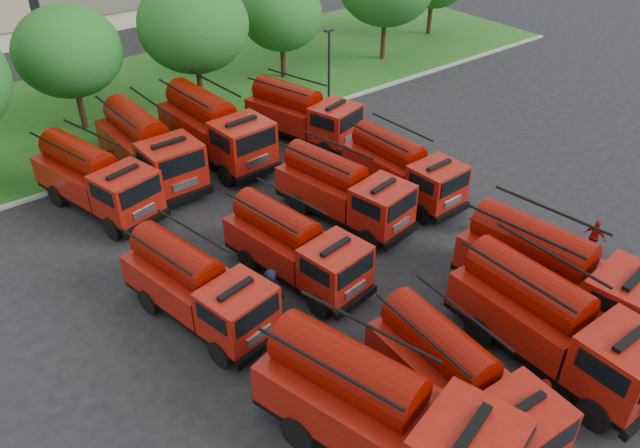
{
  "coord_description": "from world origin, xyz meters",
  "views": [
    {
      "loc": [
        -10.78,
        -11.13,
        16.16
      ],
      "look_at": [
        2.17,
        5.48,
        1.8
      ],
      "focal_mm": 35.0,
      "sensor_mm": 36.0,
      "label": 1
    }
  ],
  "objects_px": {
    "fire_truck_7": "(402,168)",
    "firefighter_4": "(272,310)",
    "firefighter_2": "(590,251)",
    "fire_truck_1": "(460,381)",
    "firefighter_1": "(538,415)",
    "fire_truck_0": "(381,411)",
    "firefighter_3": "(640,264)",
    "firefighter_5": "(481,231)",
    "fire_truck_11": "(302,114)",
    "fire_truck_8": "(96,178)",
    "fire_truck_4": "(197,286)",
    "fire_truck_3": "(557,273)",
    "fire_truck_5": "(295,246)",
    "fire_truck_9": "(149,147)",
    "fire_truck_10": "(215,128)",
    "fire_truck_2": "(552,322)",
    "fire_truck_6": "(343,190)"
  },
  "relations": [
    {
      "from": "fire_truck_10",
      "to": "fire_truck_8",
      "type": "bearing_deg",
      "value": -174.63
    },
    {
      "from": "fire_truck_4",
      "to": "fire_truck_10",
      "type": "xyz_separation_m",
      "value": [
        6.94,
        10.69,
        0.27
      ]
    },
    {
      "from": "fire_truck_4",
      "to": "firefighter_3",
      "type": "height_order",
      "value": "fire_truck_4"
    },
    {
      "from": "fire_truck_0",
      "to": "fire_truck_9",
      "type": "distance_m",
      "value": 19.36
    },
    {
      "from": "fire_truck_10",
      "to": "fire_truck_3",
      "type": "bearing_deg",
      "value": -81.51
    },
    {
      "from": "fire_truck_3",
      "to": "firefighter_5",
      "type": "height_order",
      "value": "fire_truck_3"
    },
    {
      "from": "fire_truck_7",
      "to": "fire_truck_8",
      "type": "relative_size",
      "value": 0.88
    },
    {
      "from": "fire_truck_0",
      "to": "firefighter_3",
      "type": "distance_m",
      "value": 14.93
    },
    {
      "from": "fire_truck_7",
      "to": "firefighter_4",
      "type": "height_order",
      "value": "fire_truck_7"
    },
    {
      "from": "fire_truck_2",
      "to": "firefighter_1",
      "type": "bearing_deg",
      "value": -146.17
    },
    {
      "from": "fire_truck_10",
      "to": "firefighter_5",
      "type": "relative_size",
      "value": 5.15
    },
    {
      "from": "fire_truck_3",
      "to": "fire_truck_7",
      "type": "bearing_deg",
      "value": 74.93
    },
    {
      "from": "firefighter_1",
      "to": "firefighter_3",
      "type": "distance_m",
      "value": 10.14
    },
    {
      "from": "fire_truck_1",
      "to": "firefighter_1",
      "type": "bearing_deg",
      "value": -34.73
    },
    {
      "from": "fire_truck_0",
      "to": "fire_truck_7",
      "type": "height_order",
      "value": "fire_truck_0"
    },
    {
      "from": "fire_truck_10",
      "to": "fire_truck_2",
      "type": "bearing_deg",
      "value": -88.95
    },
    {
      "from": "fire_truck_0",
      "to": "fire_truck_9",
      "type": "relative_size",
      "value": 1.09
    },
    {
      "from": "fire_truck_2",
      "to": "fire_truck_4",
      "type": "distance_m",
      "value": 12.43
    },
    {
      "from": "fire_truck_3",
      "to": "firefighter_2",
      "type": "distance_m",
      "value": 5.03
    },
    {
      "from": "firefighter_1",
      "to": "firefighter_3",
      "type": "relative_size",
      "value": 0.81
    },
    {
      "from": "fire_truck_3",
      "to": "fire_truck_4",
      "type": "relative_size",
      "value": 1.14
    },
    {
      "from": "firefighter_5",
      "to": "fire_truck_2",
      "type": "bearing_deg",
      "value": 63.25
    },
    {
      "from": "fire_truck_6",
      "to": "firefighter_4",
      "type": "distance_m",
      "value": 7.14
    },
    {
      "from": "fire_truck_4",
      "to": "fire_truck_5",
      "type": "bearing_deg",
      "value": -13.22
    },
    {
      "from": "firefighter_1",
      "to": "fire_truck_9",
      "type": "bearing_deg",
      "value": 98.58
    },
    {
      "from": "fire_truck_0",
      "to": "firefighter_2",
      "type": "distance_m",
      "value": 14.21
    },
    {
      "from": "fire_truck_6",
      "to": "fire_truck_11",
      "type": "relative_size",
      "value": 0.97
    },
    {
      "from": "fire_truck_6",
      "to": "firefighter_3",
      "type": "xyz_separation_m",
      "value": [
        7.65,
        -10.41,
        -1.54
      ]
    },
    {
      "from": "fire_truck_3",
      "to": "fire_truck_11",
      "type": "bearing_deg",
      "value": 79.35
    },
    {
      "from": "fire_truck_2",
      "to": "fire_truck_5",
      "type": "relative_size",
      "value": 1.1
    },
    {
      "from": "fire_truck_9",
      "to": "fire_truck_10",
      "type": "bearing_deg",
      "value": -2.47
    },
    {
      "from": "fire_truck_3",
      "to": "fire_truck_5",
      "type": "height_order",
      "value": "fire_truck_3"
    },
    {
      "from": "fire_truck_9",
      "to": "firefighter_2",
      "type": "distance_m",
      "value": 21.35
    },
    {
      "from": "fire_truck_5",
      "to": "fire_truck_11",
      "type": "xyz_separation_m",
      "value": [
        7.64,
        9.79,
        0.08
      ]
    },
    {
      "from": "fire_truck_0",
      "to": "fire_truck_4",
      "type": "height_order",
      "value": "fire_truck_0"
    },
    {
      "from": "firefighter_2",
      "to": "firefighter_4",
      "type": "xyz_separation_m",
      "value": [
        -12.99,
        5.36,
        0.0
      ]
    },
    {
      "from": "fire_truck_11",
      "to": "fire_truck_10",
      "type": "bearing_deg",
      "value": 152.84
    },
    {
      "from": "fire_truck_0",
      "to": "fire_truck_5",
      "type": "distance_m",
      "value": 8.77
    },
    {
      "from": "fire_truck_4",
      "to": "firefighter_3",
      "type": "bearing_deg",
      "value": -38.47
    },
    {
      "from": "fire_truck_3",
      "to": "firefighter_1",
      "type": "height_order",
      "value": "fire_truck_3"
    },
    {
      "from": "fire_truck_9",
      "to": "firefighter_1",
      "type": "relative_size",
      "value": 4.83
    },
    {
      "from": "fire_truck_4",
      "to": "firefighter_5",
      "type": "distance_m",
      "value": 13.17
    },
    {
      "from": "firefighter_5",
      "to": "fire_truck_11",
      "type": "bearing_deg",
      "value": -78.06
    },
    {
      "from": "fire_truck_8",
      "to": "fire_truck_4",
      "type": "bearing_deg",
      "value": -103.37
    },
    {
      "from": "firefighter_4",
      "to": "fire_truck_0",
      "type": "bearing_deg",
      "value": 129.67
    },
    {
      "from": "fire_truck_0",
      "to": "firefighter_3",
      "type": "relative_size",
      "value": 4.25
    },
    {
      "from": "fire_truck_0",
      "to": "firefighter_3",
      "type": "height_order",
      "value": "fire_truck_0"
    },
    {
      "from": "fire_truck_3",
      "to": "fire_truck_8",
      "type": "relative_size",
      "value": 1.06
    },
    {
      "from": "fire_truck_3",
      "to": "fire_truck_10",
      "type": "xyz_separation_m",
      "value": [
        -3.77,
        18.47,
        0.04
      ]
    },
    {
      "from": "firefighter_4",
      "to": "fire_truck_5",
      "type": "bearing_deg",
      "value": -101.86
    }
  ]
}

